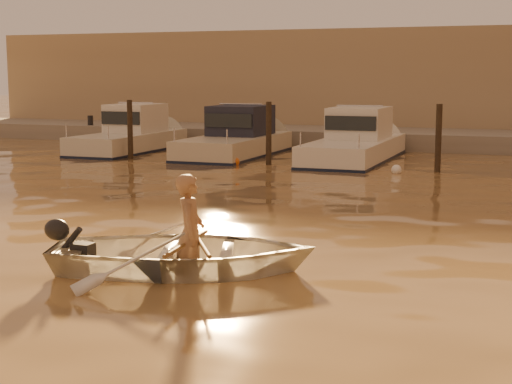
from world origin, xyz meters
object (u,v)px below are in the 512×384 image
at_px(moored_boat_0, 128,135).
at_px(moored_boat_2, 355,142).
at_px(person, 190,233).
at_px(waterfront_building, 484,85).
at_px(dinghy, 184,253).
at_px(moored_boat_1, 235,138).

relative_size(moored_boat_0, moored_boat_2, 0.88).
xyz_separation_m(moored_boat_0, moored_boat_2, (8.59, 0.00, 0.00)).
bearing_deg(person, waterfront_building, -23.12).
bearing_deg(dinghy, moored_boat_1, 0.64).
height_order(dinghy, person, person).
xyz_separation_m(person, waterfront_building, (1.97, 26.49, 1.83)).
bearing_deg(moored_boat_0, moored_boat_1, 0.00).
xyz_separation_m(dinghy, moored_boat_2, (-1.17, 15.52, 0.35)).
height_order(moored_boat_0, waterfront_building, waterfront_building).
relative_size(moored_boat_1, moored_boat_2, 0.91).
height_order(moored_boat_2, waterfront_building, waterfront_building).
xyz_separation_m(moored_boat_1, waterfront_building, (7.56, 11.00, 1.77)).
xyz_separation_m(moored_boat_0, waterfront_building, (11.83, 11.00, 1.77)).
xyz_separation_m(dinghy, moored_boat_1, (-5.50, 15.52, 0.35)).
distance_m(moored_boat_0, moored_boat_2, 8.59).
relative_size(moored_boat_0, waterfront_building, 0.14).
height_order(dinghy, moored_boat_1, moored_boat_1).
distance_m(moored_boat_2, waterfront_building, 11.60).
xyz_separation_m(person, moored_boat_1, (-5.60, 15.49, 0.06)).
distance_m(dinghy, moored_boat_1, 16.47).
relative_size(moored_boat_2, waterfront_building, 0.16).
bearing_deg(moored_boat_0, person, -57.52).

